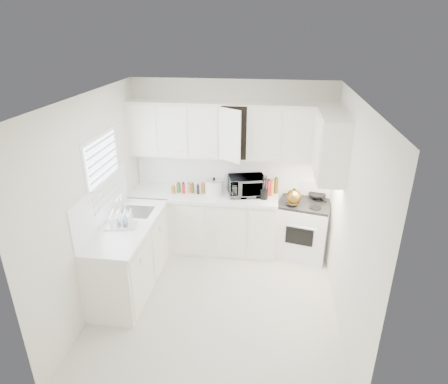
% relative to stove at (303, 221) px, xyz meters
% --- Properties ---
extents(floor, '(3.20, 3.20, 0.00)m').
position_rel_stove_xyz_m(floor, '(-1.13, -1.30, -0.57)').
color(floor, silver).
rests_on(floor, ground).
extents(ceiling, '(3.20, 3.20, 0.00)m').
position_rel_stove_xyz_m(ceiling, '(-1.13, -1.30, 2.03)').
color(ceiling, white).
rests_on(ceiling, ground).
extents(wall_back, '(3.00, 0.00, 3.00)m').
position_rel_stove_xyz_m(wall_back, '(-1.13, 0.30, 0.73)').
color(wall_back, white).
rests_on(wall_back, ground).
extents(wall_front, '(3.00, 0.00, 3.00)m').
position_rel_stove_xyz_m(wall_front, '(-1.13, -2.90, 0.73)').
color(wall_front, white).
rests_on(wall_front, ground).
extents(wall_left, '(0.00, 3.20, 3.20)m').
position_rel_stove_xyz_m(wall_left, '(-2.63, -1.30, 0.73)').
color(wall_left, white).
rests_on(wall_left, ground).
extents(wall_right, '(0.00, 3.20, 3.20)m').
position_rel_stove_xyz_m(wall_right, '(0.37, -1.30, 0.73)').
color(wall_right, white).
rests_on(wall_right, ground).
extents(window_blinds, '(0.06, 0.96, 1.06)m').
position_rel_stove_xyz_m(window_blinds, '(-2.61, -0.95, 0.98)').
color(window_blinds, white).
rests_on(window_blinds, wall_left).
extents(lower_cabinets_back, '(2.22, 0.60, 0.90)m').
position_rel_stove_xyz_m(lower_cabinets_back, '(-1.52, -0.00, -0.12)').
color(lower_cabinets_back, white).
rests_on(lower_cabinets_back, floor).
extents(lower_cabinets_left, '(0.60, 1.60, 0.90)m').
position_rel_stove_xyz_m(lower_cabinets_left, '(-2.33, -1.10, -0.12)').
color(lower_cabinets_left, white).
rests_on(lower_cabinets_left, floor).
extents(countertop_back, '(2.24, 0.64, 0.05)m').
position_rel_stove_xyz_m(countertop_back, '(-1.52, -0.01, 0.36)').
color(countertop_back, white).
rests_on(countertop_back, lower_cabinets_back).
extents(countertop_left, '(0.64, 1.62, 0.05)m').
position_rel_stove_xyz_m(countertop_left, '(-2.32, -1.10, 0.36)').
color(countertop_left, white).
rests_on(countertop_left, lower_cabinets_left).
extents(backsplash_back, '(2.98, 0.02, 0.55)m').
position_rel_stove_xyz_m(backsplash_back, '(-1.13, 0.29, 0.66)').
color(backsplash_back, white).
rests_on(backsplash_back, wall_back).
extents(backsplash_left, '(0.02, 1.60, 0.55)m').
position_rel_stove_xyz_m(backsplash_left, '(-2.62, -1.10, 0.66)').
color(backsplash_left, white).
rests_on(backsplash_left, wall_left).
extents(upper_cabinets_back, '(3.00, 0.33, 0.80)m').
position_rel_stove_xyz_m(upper_cabinets_back, '(-1.13, 0.13, 0.93)').
color(upper_cabinets_back, white).
rests_on(upper_cabinets_back, wall_back).
extents(upper_cabinets_right, '(0.33, 0.90, 0.80)m').
position_rel_stove_xyz_m(upper_cabinets_right, '(0.21, -0.48, 0.93)').
color(upper_cabinets_right, white).
rests_on(upper_cabinets_right, wall_right).
extents(sink, '(0.42, 0.38, 0.30)m').
position_rel_stove_xyz_m(sink, '(-2.32, -0.75, 0.50)').
color(sink, gray).
rests_on(sink, countertop_left).
extents(stove, '(0.86, 0.76, 1.14)m').
position_rel_stove_xyz_m(stove, '(0.00, 0.00, 0.00)').
color(stove, white).
rests_on(stove, floor).
extents(tea_kettle, '(0.28, 0.24, 0.24)m').
position_rel_stove_xyz_m(tea_kettle, '(-0.18, -0.16, 0.49)').
color(tea_kettle, olive).
rests_on(tea_kettle, stove).
extents(frying_pan, '(0.40, 0.49, 0.04)m').
position_rel_stove_xyz_m(frying_pan, '(0.18, 0.16, 0.39)').
color(frying_pan, black).
rests_on(frying_pan, stove).
extents(microwave, '(0.58, 0.41, 0.36)m').
position_rel_stove_xyz_m(microwave, '(-0.87, 0.02, 0.56)').
color(microwave, gray).
rests_on(microwave, countertop_back).
extents(rice_cooker, '(0.28, 0.28, 0.27)m').
position_rel_stove_xyz_m(rice_cooker, '(-1.36, -0.02, 0.51)').
color(rice_cooker, white).
rests_on(rice_cooker, countertop_back).
extents(paper_towel, '(0.12, 0.12, 0.27)m').
position_rel_stove_xyz_m(paper_towel, '(-1.22, 0.19, 0.52)').
color(paper_towel, white).
rests_on(paper_towel, countertop_back).
extents(utensil_crock, '(0.16, 0.16, 0.37)m').
position_rel_stove_xyz_m(utensil_crock, '(-0.61, -0.09, 0.57)').
color(utensil_crock, black).
rests_on(utensil_crock, countertop_back).
extents(dish_rack, '(0.42, 0.35, 0.20)m').
position_rel_stove_xyz_m(dish_rack, '(-2.38, -1.16, 0.48)').
color(dish_rack, white).
rests_on(dish_rack, countertop_left).
extents(spice_left_0, '(0.06, 0.06, 0.13)m').
position_rel_stove_xyz_m(spice_left_0, '(-1.98, 0.12, 0.45)').
color(spice_left_0, '#9A632A').
rests_on(spice_left_0, countertop_back).
extents(spice_left_1, '(0.06, 0.06, 0.13)m').
position_rel_stove_xyz_m(spice_left_1, '(-1.90, 0.03, 0.45)').
color(spice_left_1, '#3C6B23').
rests_on(spice_left_1, countertop_back).
extents(spice_left_2, '(0.06, 0.06, 0.13)m').
position_rel_stove_xyz_m(spice_left_2, '(-1.83, 0.12, 0.45)').
color(spice_left_2, red).
rests_on(spice_left_2, countertop_back).
extents(spice_left_3, '(0.06, 0.06, 0.13)m').
position_rel_stove_xyz_m(spice_left_3, '(-1.75, 0.03, 0.45)').
color(spice_left_3, orange).
rests_on(spice_left_3, countertop_back).
extents(spice_left_4, '(0.06, 0.06, 0.13)m').
position_rel_stove_xyz_m(spice_left_4, '(-1.68, 0.12, 0.45)').
color(spice_left_4, brown).
rests_on(spice_left_4, countertop_back).
extents(spice_left_5, '(0.06, 0.06, 0.13)m').
position_rel_stove_xyz_m(spice_left_5, '(-1.60, 0.03, 0.45)').
color(spice_left_5, black).
rests_on(spice_left_5, countertop_back).
extents(spice_left_6, '(0.06, 0.06, 0.13)m').
position_rel_stove_xyz_m(spice_left_6, '(-1.53, 0.12, 0.45)').
color(spice_left_6, '#9A632A').
rests_on(spice_left_6, countertop_back).
extents(spice_left_7, '(0.06, 0.06, 0.13)m').
position_rel_stove_xyz_m(spice_left_7, '(-1.45, 0.03, 0.45)').
color(spice_left_7, '#3C6B23').
rests_on(spice_left_7, countertop_back).
extents(sauce_right_0, '(0.06, 0.06, 0.19)m').
position_rel_stove_xyz_m(sauce_right_0, '(-0.55, 0.16, 0.48)').
color(sauce_right_0, red).
rests_on(sauce_right_0, countertop_back).
extents(sauce_right_1, '(0.06, 0.06, 0.19)m').
position_rel_stove_xyz_m(sauce_right_1, '(-0.49, 0.10, 0.48)').
color(sauce_right_1, orange).
rests_on(sauce_right_1, countertop_back).
extents(sauce_right_2, '(0.06, 0.06, 0.19)m').
position_rel_stove_xyz_m(sauce_right_2, '(-0.44, 0.16, 0.48)').
color(sauce_right_2, brown).
rests_on(sauce_right_2, countertop_back).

